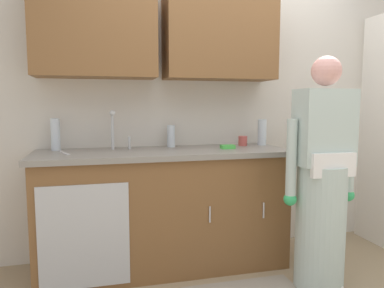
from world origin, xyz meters
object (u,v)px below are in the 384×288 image
Objects in this scene: person_at_sink at (322,192)px; cup_by_sink at (243,141)px; bottle_dish_liquid at (171,136)px; knife_on_counter at (64,153)px; bottle_soap at (262,132)px; sink at (119,153)px; sponge at (228,147)px; bottle_cleaner_spray at (56,134)px.

cup_by_sink is at bearing 110.70° from person_at_sink.
bottle_dish_liquid is (-0.91, 0.81, 0.34)m from person_at_sink.
knife_on_counter is at bearing 160.32° from person_at_sink.
bottle_soap reaches higher than cup_by_sink.
sink is 0.86m from sponge.
person_at_sink is at bearing -23.88° from bottle_cleaner_spray.
person_at_sink is 8.84× the size of bottle_dish_liquid.
bottle_cleaner_spray is at bearing 178.09° from cup_by_sink.
knife_on_counter is at bearing -175.43° from bottle_soap.
knife_on_counter is at bearing 178.88° from sink.
bottle_soap is at bearing -103.61° from knife_on_counter.
person_at_sink is 7.18× the size of bottle_soap.
bottle_soap is 0.19m from cup_by_sink.
sink is at bearing -21.93° from bottle_cleaner_spray.
bottle_dish_liquid reaches higher than sponge.
person_at_sink reaches higher than knife_on_counter.
person_at_sink is at bearing -69.30° from cup_by_sink.
sponge is at bearing -27.96° from bottle_dish_liquid.
bottle_cleaner_spray is 0.23m from knife_on_counter.
bottle_cleaner_spray is at bearing 170.54° from sponge.
cup_by_sink is at bearing -1.91° from bottle_cleaner_spray.
bottle_soap is 1.65m from knife_on_counter.
bottle_cleaner_spray reaches higher than cup_by_sink.
sponge is at bearing -9.46° from bottle_cleaner_spray.
person_at_sink is at bearing -82.06° from bottle_soap.
sink reaches higher than bottle_soap.
person_at_sink reaches higher than bottle_cleaner_spray.
sink is at bearing 177.82° from sponge.
sponge is (-0.38, -0.17, -0.10)m from bottle_soap.
knife_on_counter is (-1.46, -0.13, -0.04)m from cup_by_sink.
knife_on_counter is at bearing -167.59° from bottle_dish_liquid.
sink reaches higher than knife_on_counter.
sink is at bearing -172.60° from cup_by_sink.
sink is 2.73× the size of bottle_dish_liquid.
bottle_cleaner_spray is (-0.47, 0.19, 0.14)m from sink.
bottle_soap is 0.94× the size of knife_on_counter.
sink reaches higher than bottle_cleaner_spray.
bottle_soap reaches higher than sponge.
sink is at bearing -109.30° from knife_on_counter.
sink reaches higher than sponge.
person_at_sink is at bearing -127.86° from knife_on_counter.
person_at_sink is 1.87m from knife_on_counter.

